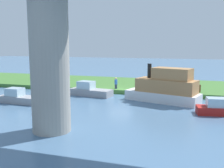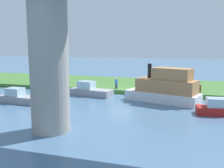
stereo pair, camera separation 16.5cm
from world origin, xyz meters
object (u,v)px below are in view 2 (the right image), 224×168
(bridge_pylon, at_px, (49,63))
(motorboat_white, at_px, (165,88))
(motorboat_red, at_px, (90,90))
(mooring_post, at_px, (200,89))
(riverboat_paddlewheel, at_px, (19,97))
(skiff_small, at_px, (221,109))
(person_on_bank, at_px, (116,83))

(bridge_pylon, distance_m, motorboat_white, 13.91)
(motorboat_red, bearing_deg, mooring_post, -165.61)
(mooring_post, bearing_deg, riverboat_paddlewheel, 26.75)
(bridge_pylon, height_order, skiff_small, bridge_pylon)
(mooring_post, height_order, motorboat_white, motorboat_white)
(motorboat_red, bearing_deg, person_on_bank, -132.12)
(motorboat_white, bearing_deg, bridge_pylon, 61.58)
(motorboat_white, height_order, motorboat_red, motorboat_white)
(mooring_post, relative_size, riverboat_paddlewheel, 0.19)
(person_on_bank, distance_m, motorboat_white, 7.24)
(person_on_bank, relative_size, motorboat_white, 0.17)
(person_on_bank, height_order, skiff_small, person_on_bank)
(bridge_pylon, relative_size, skiff_small, 2.11)
(motorboat_white, bearing_deg, person_on_bank, -28.74)
(motorboat_red, bearing_deg, skiff_small, 162.01)
(skiff_small, bearing_deg, mooring_post, -77.81)
(skiff_small, xyz_separation_m, riverboat_paddlewheel, (19.47, 1.29, 0.03))
(mooring_post, xyz_separation_m, skiff_small, (-1.66, 7.69, -0.42))
(person_on_bank, xyz_separation_m, riverboat_paddlewheel, (7.92, 8.48, -0.66))
(motorboat_red, bearing_deg, riverboat_paddlewheel, 46.56)
(person_on_bank, distance_m, riverboat_paddlewheel, 11.62)
(motorboat_white, xyz_separation_m, motorboat_red, (8.75, -0.82, -0.86))
(mooring_post, height_order, riverboat_paddlewheel, riverboat_paddlewheel)
(skiff_small, bearing_deg, person_on_bank, -31.90)
(skiff_small, xyz_separation_m, motorboat_red, (13.96, -4.53, 0.08))
(person_on_bank, bearing_deg, skiff_small, 148.10)
(mooring_post, distance_m, motorboat_white, 5.35)
(bridge_pylon, bearing_deg, riverboat_paddlewheel, -41.34)
(motorboat_white, relative_size, riverboat_paddlewheel, 1.75)
(person_on_bank, bearing_deg, mooring_post, -177.13)
(person_on_bank, distance_m, mooring_post, 9.91)
(bridge_pylon, distance_m, motorboat_red, 13.56)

